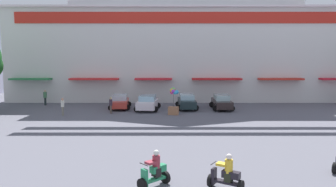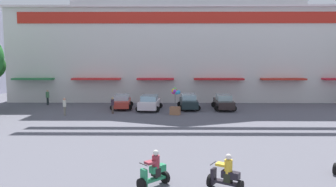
% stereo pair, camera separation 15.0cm
% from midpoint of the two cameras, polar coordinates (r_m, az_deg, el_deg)
% --- Properties ---
extents(ground_plane, '(128.00, 128.00, 0.00)m').
position_cam_midpoint_polar(ground_plane, '(21.76, 6.06, -7.88)').
color(ground_plane, '#585762').
extents(colonial_building, '(42.73, 17.18, 20.68)m').
position_cam_midpoint_polar(colonial_building, '(44.45, 3.30, 11.14)').
color(colonial_building, silver).
rests_on(colonial_building, ground).
extents(parked_car_0, '(2.41, 4.13, 1.48)m').
position_cam_midpoint_polar(parked_car_0, '(34.35, -7.90, -1.41)').
color(parked_car_0, '#BA372B').
rests_on(parked_car_0, ground).
extents(parked_car_1, '(2.61, 4.18, 1.52)m').
position_cam_midpoint_polar(parked_car_1, '(33.05, -3.11, -1.62)').
color(parked_car_1, silver).
rests_on(parked_car_1, ground).
extents(parked_car_2, '(2.30, 4.41, 1.53)m').
position_cam_midpoint_polar(parked_car_2, '(33.90, 3.72, -1.41)').
color(parked_car_2, '#1B2A2D').
rests_on(parked_car_2, ground).
extents(parked_car_3, '(2.22, 4.31, 1.51)m').
position_cam_midpoint_polar(parked_car_3, '(34.03, 9.78, -1.48)').
color(parked_car_3, black).
rests_on(parked_car_3, ground).
extents(scooter_rider_0, '(1.38, 1.31, 1.55)m').
position_cam_midpoint_polar(scooter_rider_0, '(13.82, -2.15, -13.46)').
color(scooter_rider_0, black).
rests_on(scooter_rider_0, ground).
extents(scooter_rider_6, '(1.48, 1.19, 1.51)m').
position_cam_midpoint_polar(scooter_rider_6, '(13.72, 10.37, -13.84)').
color(scooter_rider_6, black).
rests_on(scooter_rider_6, ground).
extents(pedestrian_0, '(0.36, 0.36, 1.57)m').
position_cam_midpoint_polar(pedestrian_0, '(31.46, -9.51, -1.85)').
color(pedestrian_0, brown).
rests_on(pedestrian_0, ground).
extents(pedestrian_1, '(0.51, 0.51, 1.71)m').
position_cam_midpoint_polar(pedestrian_1, '(38.99, -20.16, -0.49)').
color(pedestrian_1, black).
rests_on(pedestrian_1, ground).
extents(pedestrian_2, '(0.35, 0.35, 1.63)m').
position_cam_midpoint_polar(pedestrian_2, '(31.44, -17.46, -1.97)').
color(pedestrian_2, slate).
rests_on(pedestrian_2, ground).
extents(balloon_vendor_cart, '(1.04, 0.87, 2.54)m').
position_cam_midpoint_polar(balloon_vendor_cart, '(30.34, 1.41, -1.53)').
color(balloon_vendor_cart, '#9E6A49').
rests_on(balloon_vendor_cart, ground).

